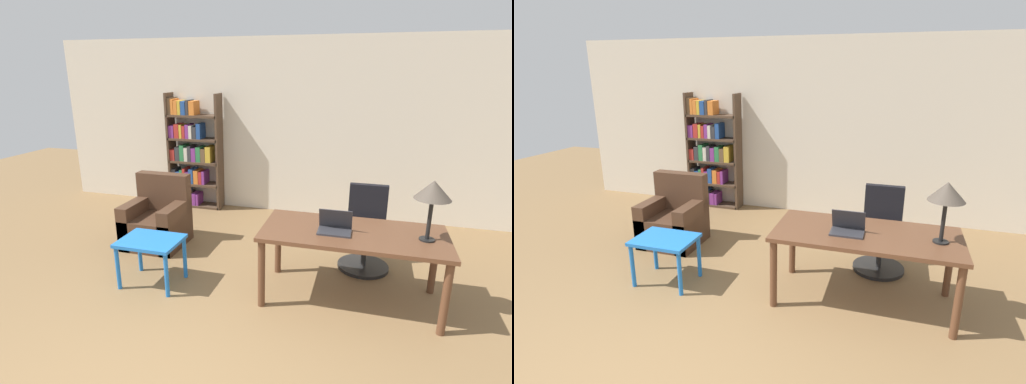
% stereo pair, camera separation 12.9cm
% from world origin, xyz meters
% --- Properties ---
extents(wall_back, '(8.00, 0.06, 2.70)m').
position_xyz_m(wall_back, '(0.00, 4.53, 1.35)').
color(wall_back, beige).
rests_on(wall_back, ground_plane).
extents(desk, '(1.74, 0.83, 0.73)m').
position_xyz_m(desk, '(1.09, 2.09, 0.64)').
color(desk, brown).
rests_on(desk, ground_plane).
extents(laptop, '(0.31, 0.22, 0.22)m').
position_xyz_m(laptop, '(0.92, 2.03, 0.78)').
color(laptop, '#2D2D33').
rests_on(laptop, desk).
extents(table_lamp, '(0.32, 0.32, 0.56)m').
position_xyz_m(table_lamp, '(1.75, 2.06, 1.19)').
color(table_lamp, black).
rests_on(table_lamp, desk).
extents(office_chair, '(0.58, 0.58, 0.96)m').
position_xyz_m(office_chair, '(1.21, 2.87, 0.40)').
color(office_chair, black).
rests_on(office_chair, ground_plane).
extents(side_table_blue, '(0.63, 0.49, 0.51)m').
position_xyz_m(side_table_blue, '(-0.96, 1.83, 0.43)').
color(side_table_blue, blue).
rests_on(side_table_blue, ground_plane).
extents(armchair, '(0.73, 0.68, 0.91)m').
position_xyz_m(armchair, '(-1.42, 2.77, 0.30)').
color(armchair, '#472D1E').
rests_on(armchair, ground_plane).
extents(bookshelf, '(0.88, 0.28, 1.87)m').
position_xyz_m(bookshelf, '(-1.63, 4.34, 0.88)').
color(bookshelf, '#4C3828').
rests_on(bookshelf, ground_plane).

